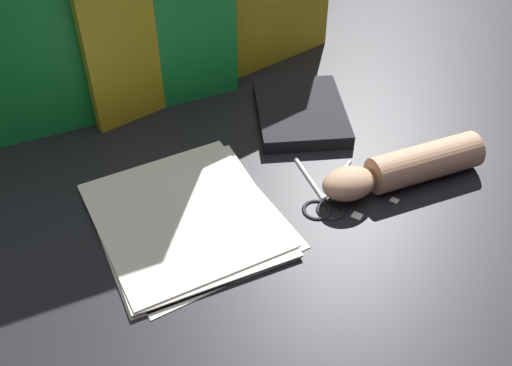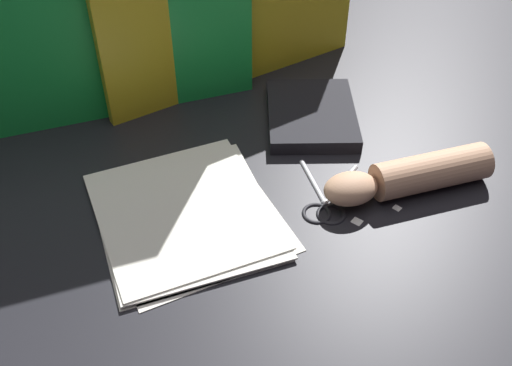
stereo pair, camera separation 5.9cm
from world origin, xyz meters
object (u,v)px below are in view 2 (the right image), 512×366
object	(u,v)px
book_closed	(311,115)
hand_forearm	(410,176)
paper_stack	(186,214)
scissors	(325,201)

from	to	relation	value
book_closed	hand_forearm	xyz separation A→B (m)	(0.05, -0.25, 0.02)
paper_stack	book_closed	bearing A→B (deg)	24.90
book_closed	hand_forearm	world-z (taller)	hand_forearm
paper_stack	scissors	distance (m)	0.24
paper_stack	book_closed	size ratio (longest dim) A/B	1.22
book_closed	scissors	distance (m)	0.24
scissors	book_closed	bearing A→B (deg)	66.20
paper_stack	hand_forearm	distance (m)	0.39
paper_stack	book_closed	xyz separation A→B (m)	(0.32, 0.15, 0.01)
book_closed	hand_forearm	size ratio (longest dim) A/B	0.88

